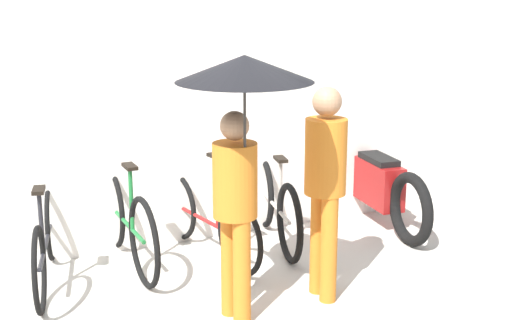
% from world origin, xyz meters
% --- Properties ---
extents(back_wall, '(11.32, 0.12, 2.37)m').
position_xyz_m(back_wall, '(0.00, 1.81, 1.18)').
color(back_wall, silver).
rests_on(back_wall, ground).
extents(parked_bicycle_0, '(0.56, 1.72, 0.97)m').
position_xyz_m(parked_bicycle_0, '(-1.06, 1.31, 0.36)').
color(parked_bicycle_0, black).
rests_on(parked_bicycle_0, ground).
extents(parked_bicycle_1, '(0.44, 1.76, 1.11)m').
position_xyz_m(parked_bicycle_1, '(-0.35, 1.41, 0.40)').
color(parked_bicycle_1, black).
rests_on(parked_bicycle_1, ground).
extents(parked_bicycle_2, '(0.50, 1.71, 1.06)m').
position_xyz_m(parked_bicycle_2, '(0.35, 1.33, 0.35)').
color(parked_bicycle_2, black).
rests_on(parked_bicycle_2, ground).
extents(parked_bicycle_3, '(0.51, 1.68, 1.09)m').
position_xyz_m(parked_bicycle_3, '(1.06, 1.37, 0.37)').
color(parked_bicycle_3, black).
rests_on(parked_bicycle_3, ground).
extents(pedestrian_leading, '(0.94, 0.94, 1.97)m').
position_xyz_m(pedestrian_leading, '(0.12, -0.02, 1.52)').
color(pedestrian_leading, '#C66B1E').
rests_on(pedestrian_leading, ground).
extents(pedestrian_center, '(0.32, 0.32, 1.68)m').
position_xyz_m(pedestrian_center, '(0.89, 0.14, 0.98)').
color(pedestrian_center, '#C66B1E').
rests_on(pedestrian_center, ground).
extents(motorcycle, '(0.58, 2.01, 0.92)m').
position_xyz_m(motorcycle, '(2.26, 1.43, 0.40)').
color(motorcycle, black).
rests_on(motorcycle, ground).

